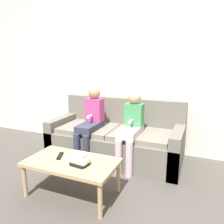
# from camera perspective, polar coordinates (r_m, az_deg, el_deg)

# --- Properties ---
(ground_plane) EXTENTS (10.00, 10.00, 0.00)m
(ground_plane) POSITION_cam_1_polar(r_m,az_deg,el_deg) (2.93, -3.02, -15.51)
(ground_plane) COLOR #4C4742
(wall_back) EXTENTS (8.00, 0.07, 2.60)m
(wall_back) POSITION_cam_1_polar(r_m,az_deg,el_deg) (3.53, 4.06, 11.35)
(wall_back) COLOR silver
(wall_back) RESTS_ON ground_plane
(couch) EXTENTS (1.91, 0.81, 0.86)m
(couch) POSITION_cam_1_polar(r_m,az_deg,el_deg) (3.26, 0.97, -7.07)
(couch) COLOR #6B665B
(couch) RESTS_ON ground_plane
(coffee_table) EXTENTS (0.95, 0.53, 0.39)m
(coffee_table) POSITION_cam_1_polar(r_m,az_deg,el_deg) (2.39, -10.49, -13.34)
(coffee_table) COLOR tan
(coffee_table) RESTS_ON ground_plane
(person_left) EXTENTS (0.24, 0.56, 1.05)m
(person_left) POSITION_cam_1_polar(r_m,az_deg,el_deg) (3.12, -5.59, -2.16)
(person_left) COLOR #33384C
(person_left) RESTS_ON ground_plane
(person_right) EXTENTS (0.24, 0.56, 1.02)m
(person_right) POSITION_cam_1_polar(r_m,az_deg,el_deg) (2.89, 4.99, -3.58)
(person_right) COLOR silver
(person_right) RESTS_ON ground_plane
(tv_remote) EXTENTS (0.10, 0.17, 0.02)m
(tv_remote) POSITION_cam_1_polar(r_m,az_deg,el_deg) (2.49, -13.41, -11.03)
(tv_remote) COLOR black
(tv_remote) RESTS_ON coffee_table
(book_stack) EXTENTS (0.21, 0.15, 0.12)m
(book_stack) POSITION_cam_1_polar(r_m,az_deg,el_deg) (2.25, -8.44, -12.25)
(book_stack) COLOR black
(book_stack) RESTS_ON coffee_table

